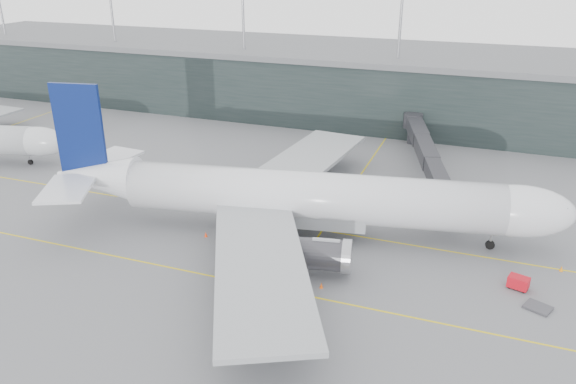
% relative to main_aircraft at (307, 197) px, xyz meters
% --- Properties ---
extents(ground, '(320.00, 320.00, 0.00)m').
position_rel_main_aircraft_xyz_m(ground, '(-3.32, 5.82, -5.47)').
color(ground, slate).
rests_on(ground, ground).
extents(taxiline_a, '(160.00, 0.25, 0.02)m').
position_rel_main_aircraft_xyz_m(taxiline_a, '(-3.32, 1.82, -5.46)').
color(taxiline_a, yellow).
rests_on(taxiline_a, ground).
extents(taxiline_b, '(160.00, 0.25, 0.02)m').
position_rel_main_aircraft_xyz_m(taxiline_b, '(-3.32, -14.18, -5.46)').
color(taxiline_b, yellow).
rests_on(taxiline_b, ground).
extents(taxiline_lead_main, '(0.25, 60.00, 0.02)m').
position_rel_main_aircraft_xyz_m(taxiline_lead_main, '(1.68, 25.82, -5.46)').
color(taxiline_lead_main, yellow).
rests_on(taxiline_lead_main, ground).
extents(taxiline_lead_adj, '(0.25, 60.00, 0.02)m').
position_rel_main_aircraft_xyz_m(taxiline_lead_adj, '(-78.32, 25.82, -5.46)').
color(taxiline_lead_adj, yellow).
rests_on(taxiline_lead_adj, ground).
extents(terminal, '(240.00, 36.00, 29.00)m').
position_rel_main_aircraft_xyz_m(terminal, '(-3.32, 63.82, 2.15)').
color(terminal, '#1C2726').
rests_on(terminal, ground).
extents(main_aircraft, '(69.33, 64.33, 19.50)m').
position_rel_main_aircraft_xyz_m(main_aircraft, '(0.00, 0.00, 0.00)').
color(main_aircraft, white).
rests_on(main_aircraft, ground).
extents(jet_bridge, '(13.45, 42.90, 6.12)m').
position_rel_main_aircraft_xyz_m(jet_bridge, '(13.20, 28.82, -0.89)').
color(jet_bridge, '#26262B').
rests_on(jet_bridge, ground).
extents(gse_cart, '(2.54, 1.99, 1.52)m').
position_rel_main_aircraft_xyz_m(gse_cart, '(26.90, -4.43, -4.63)').
color(gse_cart, red).
rests_on(gse_cart, ground).
extents(baggage_dolly, '(3.27, 3.00, 0.26)m').
position_rel_main_aircraft_xyz_m(baggage_dolly, '(28.94, -7.86, -5.32)').
color(baggage_dolly, '#3C3B41').
rests_on(baggage_dolly, ground).
extents(uld_a, '(2.63, 2.31, 2.04)m').
position_rel_main_aircraft_xyz_m(uld_a, '(-6.89, 14.87, -4.40)').
color(uld_a, '#38373C').
rests_on(uld_a, ground).
extents(uld_b, '(2.31, 2.11, 1.70)m').
position_rel_main_aircraft_xyz_m(uld_b, '(-6.06, 17.89, -4.58)').
color(uld_b, '#38373C').
rests_on(uld_b, ground).
extents(uld_c, '(1.92, 1.57, 1.70)m').
position_rel_main_aircraft_xyz_m(uld_c, '(-3.38, 16.34, -4.58)').
color(uld_c, '#38373C').
rests_on(uld_c, ground).
extents(cone_nose, '(0.46, 0.46, 0.73)m').
position_rel_main_aircraft_xyz_m(cone_nose, '(31.86, 1.49, -5.11)').
color(cone_nose, orange).
rests_on(cone_nose, ground).
extents(cone_wing_stbd, '(0.42, 0.42, 0.67)m').
position_rel_main_aircraft_xyz_m(cone_wing_stbd, '(5.83, -12.09, -5.14)').
color(cone_wing_stbd, '#CE480B').
rests_on(cone_wing_stbd, ground).
extents(cone_wing_port, '(0.41, 0.41, 0.65)m').
position_rel_main_aircraft_xyz_m(cone_wing_port, '(5.56, 16.70, -5.15)').
color(cone_wing_port, orange).
rests_on(cone_wing_port, ground).
extents(cone_tail, '(0.45, 0.45, 0.71)m').
position_rel_main_aircraft_xyz_m(cone_tail, '(-12.53, -5.46, -5.12)').
color(cone_tail, '#FF3C0E').
rests_on(cone_tail, ground).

